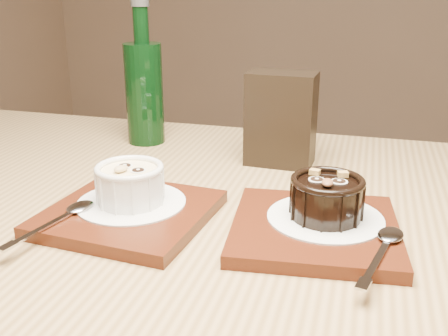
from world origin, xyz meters
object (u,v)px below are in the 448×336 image
Objects in this scene: table at (207,284)px; ramekin_dark at (327,196)px; ramekin_white at (130,182)px; condiment_stand at (281,119)px; tray_left at (129,213)px; tray_right at (315,229)px; green_bottle at (144,90)px.

table is 0.19m from ramekin_dark.
condiment_stand is (0.14, 0.23, 0.03)m from ramekin_white.
tray_left is at bearing -118.17° from condiment_stand.
tray_right is 1.29× the size of condiment_stand.
ramekin_white is at bearing -120.02° from condiment_stand.
table is 0.38m from green_bottle.
tray_right is 0.43m from green_bottle.
table is 0.27m from condiment_stand.
tray_left is 0.23m from ramekin_dark.
ramekin_dark is at bearing 59.03° from tray_right.
green_bottle is (-0.20, 0.26, 0.18)m from table.
ramekin_dark is (0.23, 0.02, 0.00)m from ramekin_white.
ramekin_white is 0.58× the size of condiment_stand.
ramekin_dark is (0.01, 0.02, 0.03)m from tray_right.
condiment_stand is at bearing 110.30° from ramekin_dark.
table is 14.95× the size of ramekin_white.
table is 8.65× the size of condiment_stand.
green_bottle is at bearing 110.64° from tray_left.
green_bottle is (-0.33, 0.27, 0.08)m from tray_right.
ramekin_white is 0.99× the size of ramekin_dark.
ramekin_white is at bearing 104.00° from tray_left.
ramekin_white is (-0.09, -0.02, 0.13)m from table.
condiment_stand is at bearing 109.98° from tray_right.
ramekin_dark is 0.35× the size of green_bottle.
condiment_stand is (0.13, 0.25, 0.06)m from tray_left.
table is 6.73× the size of tray_right.
condiment_stand reaches higher than ramekin_white.
ramekin_dark is at bearing -66.53° from condiment_stand.
tray_left reaches higher than table.
condiment_stand is 0.25m from green_bottle.
table is 5.12× the size of green_bottle.
ramekin_dark is at bearing 2.70° from table.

